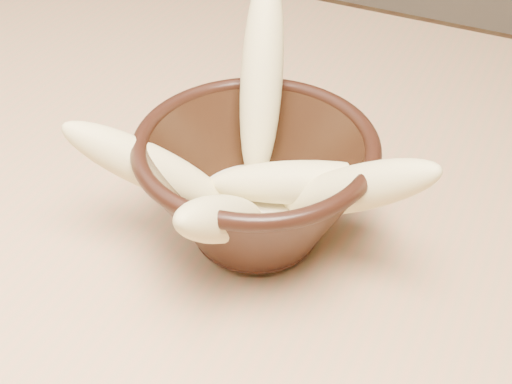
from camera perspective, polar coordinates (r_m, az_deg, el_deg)
table at (r=0.68m, az=-4.41°, el=-4.46°), size 1.20×0.80×0.75m
bowl at (r=0.54m, az=0.00°, el=0.70°), size 0.18×0.18×0.10m
milk_puddle at (r=0.55m, az=0.00°, el=-1.27°), size 0.10×0.10×0.01m
banana_upright at (r=0.56m, az=0.46°, el=9.22°), size 0.07×0.12×0.16m
banana_left at (r=0.53m, az=-8.64°, el=2.07°), size 0.13×0.09×0.10m
banana_right at (r=0.51m, az=7.97°, el=0.30°), size 0.14×0.05×0.11m
banana_across at (r=0.54m, az=3.70°, el=0.79°), size 0.14×0.08×0.04m
banana_front at (r=0.48m, az=-2.79°, el=-2.17°), size 0.04×0.12×0.10m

